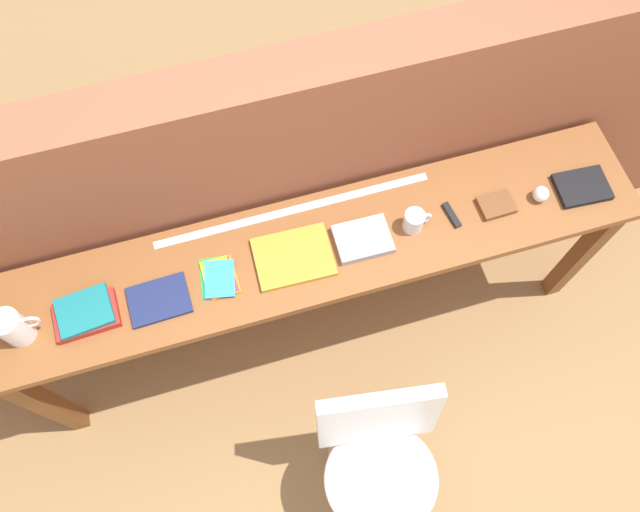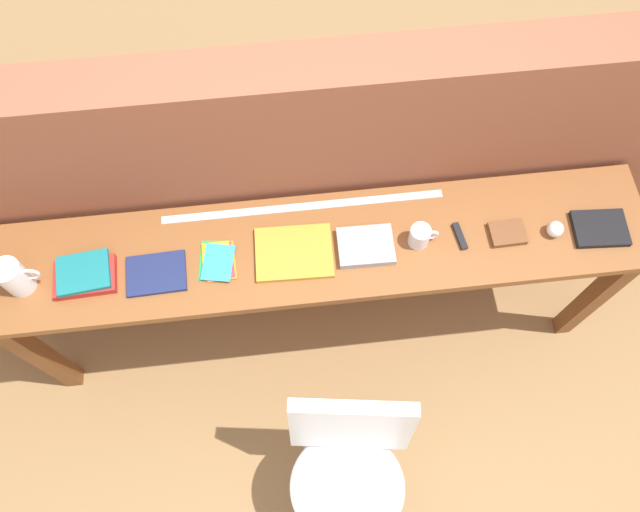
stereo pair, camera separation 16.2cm
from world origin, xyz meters
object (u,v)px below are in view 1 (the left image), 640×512
object	(u,v)px
multitool_folded	(452,215)
sports_ball_small	(541,194)
pitcher_white	(14,327)
mug	(414,221)
book_stack_leftmost	(86,314)
chair_white_moulded	(380,458)
book_open_centre	(293,257)
magazine_cycling	(159,300)
pamphlet_pile_colourful	(219,277)
book_repair_rightmost	(582,187)
leather_journal_brown	(496,205)

from	to	relation	value
multitool_folded	sports_ball_small	xyz separation A→B (m)	(0.35, -0.02, 0.02)
pitcher_white	mug	xyz separation A→B (m)	(1.44, 0.02, -0.03)
pitcher_white	book_stack_leftmost	bearing A→B (deg)	0.46
chair_white_moulded	book_open_centre	world-z (taller)	book_open_centre
magazine_cycling	multitool_folded	bearing A→B (deg)	-0.29
pamphlet_pile_colourful	sports_ball_small	bearing A→B (deg)	-0.86
chair_white_moulded	mug	xyz separation A→B (m)	(0.34, 0.73, 0.40)
chair_white_moulded	book_stack_leftmost	size ratio (longest dim) A/B	3.99
magazine_cycling	mug	size ratio (longest dim) A/B	1.93
pamphlet_pile_colourful	sports_ball_small	distance (m)	1.25
book_open_centre	book_repair_rightmost	bearing A→B (deg)	0.47
pamphlet_pile_colourful	chair_white_moulded	bearing A→B (deg)	-61.00
book_open_centre	book_repair_rightmost	world-z (taller)	book_repair_rightmost
book_repair_rightmost	sports_ball_small	bearing A→B (deg)	-178.71
mug	pamphlet_pile_colourful	bearing A→B (deg)	-179.87
pamphlet_pile_colourful	book_open_centre	world-z (taller)	book_open_centre
pitcher_white	book_open_centre	bearing A→B (deg)	0.96
mug	book_repair_rightmost	xyz separation A→B (m)	(0.68, -0.03, -0.03)
book_stack_leftmost	book_open_centre	distance (m)	0.75
mug	leather_journal_brown	size ratio (longest dim) A/B	0.85
chair_white_moulded	book_repair_rightmost	world-z (taller)	book_repair_rightmost
chair_white_moulded	pamphlet_pile_colourful	world-z (taller)	pamphlet_pile_colourful
chair_white_moulded	multitool_folded	world-z (taller)	multitool_folded
book_stack_leftmost	multitool_folded	size ratio (longest dim) A/B	2.03
book_open_centre	multitool_folded	world-z (taller)	book_open_centre
pitcher_white	mug	world-z (taller)	pitcher_white
book_stack_leftmost	pamphlet_pile_colourful	bearing A→B (deg)	1.56
book_stack_leftmost	leather_journal_brown	xyz separation A→B (m)	(1.55, 0.01, -0.01)
pamphlet_pile_colourful	mug	bearing A→B (deg)	0.13
magazine_cycling	leather_journal_brown	size ratio (longest dim) A/B	1.64
book_stack_leftmost	book_open_centre	world-z (taller)	book_stack_leftmost
chair_white_moulded	leather_journal_brown	distance (m)	1.05
pitcher_white	book_open_centre	xyz separation A→B (m)	(0.98, 0.02, -0.07)
chair_white_moulded	pamphlet_pile_colourful	bearing A→B (deg)	119.00
leather_journal_brown	pamphlet_pile_colourful	bearing A→B (deg)	178.40
pitcher_white	book_stack_leftmost	size ratio (longest dim) A/B	0.82
magazine_cycling	pitcher_white	bearing A→B (deg)	176.94
pitcher_white	book_repair_rightmost	world-z (taller)	pitcher_white
chair_white_moulded	multitool_folded	xyz separation A→B (m)	(0.50, 0.73, 0.36)
book_stack_leftmost	multitool_folded	distance (m)	1.37
magazine_cycling	multitool_folded	size ratio (longest dim) A/B	1.93
book_repair_rightmost	pamphlet_pile_colourful	bearing A→B (deg)	-177.38
magazine_cycling	mug	bearing A→B (deg)	-0.09
book_repair_rightmost	magazine_cycling	bearing A→B (deg)	-176.33
book_open_centre	leather_journal_brown	bearing A→B (deg)	1.22
multitool_folded	book_repair_rightmost	world-z (taller)	book_repair_rightmost
book_stack_leftmost	magazine_cycling	bearing A→B (deg)	-2.96
book_stack_leftmost	magazine_cycling	distance (m)	0.25
pamphlet_pile_colourful	pitcher_white	bearing A→B (deg)	-178.79
leather_journal_brown	book_repair_rightmost	world-z (taller)	same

